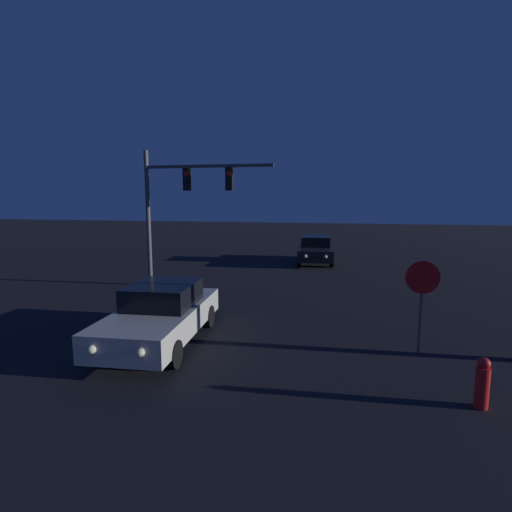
{
  "coord_description": "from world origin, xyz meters",
  "views": [
    {
      "loc": [
        2.54,
        0.52,
        3.7
      ],
      "look_at": [
        0.0,
        12.81,
        1.86
      ],
      "focal_mm": 28.0,
      "sensor_mm": 36.0,
      "label": 1
    }
  ],
  "objects_px": {
    "car_near": "(161,314)",
    "traffic_signal_mast": "(180,195)",
    "fire_hydrant": "(482,383)",
    "stop_sign": "(422,289)",
    "car_far": "(316,250)"
  },
  "relations": [
    {
      "from": "stop_sign",
      "to": "fire_hydrant",
      "type": "xyz_separation_m",
      "value": [
        0.61,
        -2.44,
        -1.12
      ]
    },
    {
      "from": "car_near",
      "to": "traffic_signal_mast",
      "type": "xyz_separation_m",
      "value": [
        -1.97,
        6.28,
        3.04
      ]
    },
    {
      "from": "car_far",
      "to": "fire_hydrant",
      "type": "relative_size",
      "value": 5.12
    },
    {
      "from": "car_far",
      "to": "stop_sign",
      "type": "bearing_deg",
      "value": 100.48
    },
    {
      "from": "fire_hydrant",
      "to": "car_far",
      "type": "bearing_deg",
      "value": 103.72
    },
    {
      "from": "traffic_signal_mast",
      "to": "fire_hydrant",
      "type": "bearing_deg",
      "value": -42.45
    },
    {
      "from": "car_far",
      "to": "stop_sign",
      "type": "relative_size",
      "value": 2.12
    },
    {
      "from": "car_near",
      "to": "fire_hydrant",
      "type": "bearing_deg",
      "value": 161.79
    },
    {
      "from": "car_far",
      "to": "fire_hydrant",
      "type": "xyz_separation_m",
      "value": [
        3.82,
        -15.63,
        -0.29
      ]
    },
    {
      "from": "stop_sign",
      "to": "fire_hydrant",
      "type": "distance_m",
      "value": 2.75
    },
    {
      "from": "car_near",
      "to": "fire_hydrant",
      "type": "height_order",
      "value": "car_near"
    },
    {
      "from": "car_near",
      "to": "fire_hydrant",
      "type": "xyz_separation_m",
      "value": [
        6.95,
        -1.88,
        -0.29
      ]
    },
    {
      "from": "stop_sign",
      "to": "fire_hydrant",
      "type": "height_order",
      "value": "stop_sign"
    },
    {
      "from": "fire_hydrant",
      "to": "car_near",
      "type": "bearing_deg",
      "value": 164.88
    },
    {
      "from": "car_near",
      "to": "car_far",
      "type": "bearing_deg",
      "value": -105.9
    }
  ]
}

